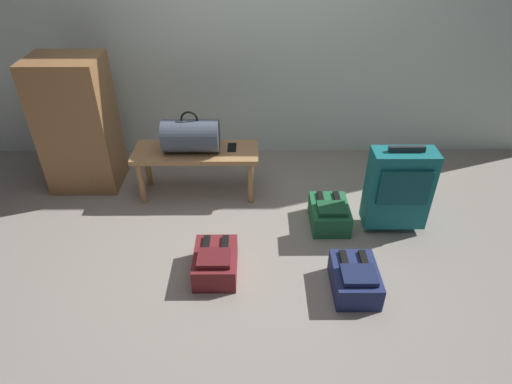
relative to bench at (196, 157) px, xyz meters
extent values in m
plane|color=gray|center=(0.40, -0.82, -0.34)|extent=(6.60, 6.60, 0.00)
cube|color=#A87A4C|center=(0.00, 0.00, 0.05)|extent=(1.00, 0.36, 0.04)
cylinder|color=#A87A4C|center=(-0.44, -0.13, -0.16)|extent=(0.05, 0.05, 0.37)
cylinder|color=#A87A4C|center=(0.44, -0.13, -0.16)|extent=(0.05, 0.05, 0.37)
cylinder|color=#A87A4C|center=(-0.44, 0.13, -0.16)|extent=(0.05, 0.05, 0.37)
cylinder|color=#A87A4C|center=(0.44, 0.13, -0.16)|extent=(0.05, 0.05, 0.37)
cylinder|color=#475160|center=(-0.03, 0.00, 0.19)|extent=(0.44, 0.26, 0.26)
torus|color=black|center=(-0.03, 0.00, 0.33)|extent=(0.14, 0.02, 0.14)
cube|color=black|center=(0.29, 0.04, 0.07)|extent=(0.07, 0.14, 0.01)
cube|color=black|center=(0.29, 0.04, 0.07)|extent=(0.06, 0.13, 0.00)
cube|color=#14666B|center=(1.51, -0.47, 0.01)|extent=(0.45, 0.20, 0.60)
cube|color=#0E474A|center=(1.51, -0.58, 0.08)|extent=(0.36, 0.02, 0.27)
cube|color=#262628|center=(1.51, -0.47, 0.33)|extent=(0.25, 0.03, 0.04)
cylinder|color=black|center=(1.35, -0.40, -0.32)|extent=(0.02, 0.05, 0.05)
cylinder|color=black|center=(1.66, -0.40, -0.32)|extent=(0.02, 0.05, 0.05)
cube|color=navy|center=(1.10, -1.11, -0.26)|extent=(0.28, 0.38, 0.17)
cube|color=#182045|center=(1.10, -1.17, -0.16)|extent=(0.21, 0.17, 0.04)
cube|color=black|center=(1.04, -1.04, -0.16)|extent=(0.04, 0.19, 0.02)
cube|color=black|center=(1.16, -1.04, -0.16)|extent=(0.04, 0.19, 0.02)
cube|color=#1E6038|center=(1.04, -0.43, -0.26)|extent=(0.28, 0.38, 0.17)
cube|color=#184D2C|center=(1.04, -0.49, -0.16)|extent=(0.21, 0.17, 0.04)
cube|color=black|center=(0.98, -0.36, -0.16)|extent=(0.04, 0.19, 0.02)
cube|color=black|center=(1.10, -0.36, -0.16)|extent=(0.04, 0.19, 0.02)
cube|color=maroon|center=(0.21, -0.95, -0.26)|extent=(0.28, 0.38, 0.17)
cube|color=#55181C|center=(0.21, -1.02, -0.16)|extent=(0.21, 0.17, 0.04)
cube|color=black|center=(0.15, -0.88, -0.16)|extent=(0.04, 0.19, 0.02)
cube|color=black|center=(0.27, -0.88, -0.16)|extent=(0.04, 0.19, 0.02)
cube|color=olive|center=(-0.97, 0.18, 0.21)|extent=(0.56, 0.44, 1.10)
camera|label=1|loc=(0.46, -3.05, 1.75)|focal=30.46mm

